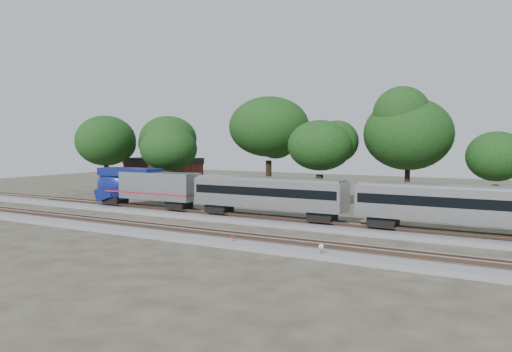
{
  "coord_description": "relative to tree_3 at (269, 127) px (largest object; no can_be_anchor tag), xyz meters",
  "views": [
    {
      "loc": [
        24.34,
        -38.19,
        8.27
      ],
      "look_at": [
        -0.38,
        5.0,
        4.79
      ],
      "focal_mm": 35.0,
      "sensor_mm": 36.0,
      "label": 1
    }
  ],
  "objects": [
    {
      "name": "ground",
      "position": [
        9.16,
        -23.95,
        -10.28
      ],
      "size": [
        160.0,
        160.0,
        0.0
      ],
      "primitive_type": "plane",
      "color": "#383328",
      "rests_on": "ground"
    },
    {
      "name": "track_far",
      "position": [
        9.16,
        -17.95,
        -10.08
      ],
      "size": [
        160.0,
        5.0,
        0.73
      ],
      "color": "slate",
      "rests_on": "ground"
    },
    {
      "name": "track_near",
      "position": [
        9.16,
        -27.95,
        -10.08
      ],
      "size": [
        160.0,
        5.0,
        0.73
      ],
      "color": "slate",
      "rests_on": "ground"
    },
    {
      "name": "switch_stand_red",
      "position": [
        12.63,
        -29.35,
        -9.72
      ],
      "size": [
        0.28,
        0.07,
        0.87
      ],
      "rotation": [
        0.0,
        0.0,
        0.15
      ],
      "color": "#512D19",
      "rests_on": "ground"
    },
    {
      "name": "switch_stand_white",
      "position": [
        20.39,
        -30.08,
        -9.57
      ],
      "size": [
        0.35,
        0.07,
        1.12
      ],
      "rotation": [
        0.0,
        0.0,
        -0.02
      ],
      "color": "#512D19",
      "rests_on": "ground"
    },
    {
      "name": "switch_lever",
      "position": [
        14.91,
        -29.26,
        -10.13
      ],
      "size": [
        0.53,
        0.35,
        0.3
      ],
      "primitive_type": "cube",
      "rotation": [
        0.0,
        0.0,
        -0.1
      ],
      "color": "#512D19",
      "rests_on": "ground"
    },
    {
      "name": "brick_building",
      "position": [
        -21.63,
        2.7,
        -7.53
      ],
      "size": [
        12.39,
        9.56,
        5.47
      ],
      "rotation": [
        0.0,
        0.0,
        -0.14
      ],
      "color": "maroon",
      "rests_on": "ground"
    },
    {
      "name": "tree_0",
      "position": [
        -25.32,
        -6.4,
        -1.96
      ],
      "size": [
        8.48,
        8.48,
        11.95
      ],
      "color": "black",
      "rests_on": "ground"
    },
    {
      "name": "tree_1",
      "position": [
        -16.3,
        -2.33,
        -1.65
      ],
      "size": [
        8.79,
        8.79,
        12.39
      ],
      "color": "black",
      "rests_on": "ground"
    },
    {
      "name": "tree_2",
      "position": [
        -9.95,
        -9.84,
        -3.05
      ],
      "size": [
        7.37,
        7.37,
        10.39
      ],
      "color": "black",
      "rests_on": "ground"
    },
    {
      "name": "tree_3",
      "position": [
        0.0,
        0.0,
        0.0
      ],
      "size": [
        10.46,
        10.46,
        14.75
      ],
      "color": "black",
      "rests_on": "ground"
    },
    {
      "name": "tree_4",
      "position": [
        10.03,
        -5.44,
        -2.55
      ],
      "size": [
        7.88,
        7.88,
        11.11
      ],
      "color": "black",
      "rests_on": "ground"
    },
    {
      "name": "tree_5",
      "position": [
        19.57,
        -1.04,
        -1.16
      ],
      "size": [
        9.29,
        9.29,
        13.1
      ],
      "color": "black",
      "rests_on": "ground"
    },
    {
      "name": "tree_6",
      "position": [
        29.33,
        -2.97,
        -3.66
      ],
      "size": [
        6.75,
        6.75,
        9.52
      ],
      "color": "black",
      "rests_on": "ground"
    }
  ]
}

